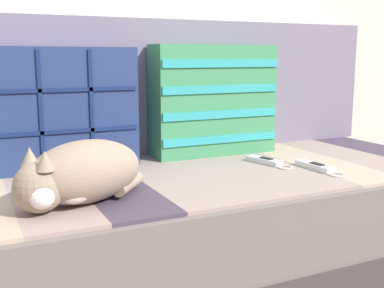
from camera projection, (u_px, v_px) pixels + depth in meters
name	position (u px, v px, depth m)	size (l,w,h in m)	color
couch	(189.00, 226.00, 1.58)	(1.95, 0.84, 0.38)	#3D3838
sofa_backrest	(149.00, 87.00, 1.81)	(1.91, 0.14, 0.49)	slate
throw_pillow_quilted	(63.00, 109.00, 1.55)	(0.47, 0.14, 0.39)	navy
throw_pillow_striped	(213.00, 100.00, 1.78)	(0.47, 0.14, 0.40)	#3D8956
sleeping_cat	(78.00, 174.00, 1.18)	(0.36, 0.29, 0.16)	gray
game_remote_near	(316.00, 167.00, 1.55)	(0.05, 0.20, 0.02)	white
game_remote_far	(266.00, 161.00, 1.64)	(0.09, 0.19, 0.02)	white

